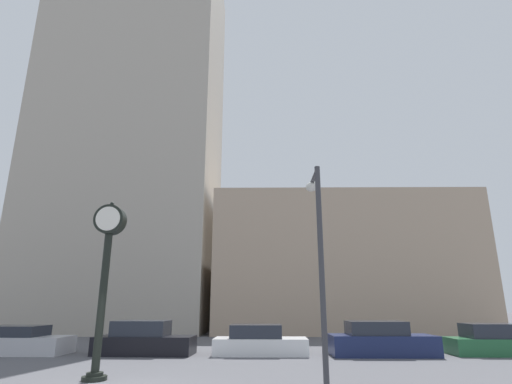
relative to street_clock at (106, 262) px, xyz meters
name	(u,v)px	position (x,y,z in m)	size (l,w,h in m)	color
building_tall_tower	(137,128)	(-6.89, 22.12, 14.84)	(14.96, 12.00, 36.48)	#ADA393
building_storefront_row	(338,266)	(11.48, 22.12, 1.87)	(20.31, 12.00, 10.55)	tan
street_clock	(106,262)	(0.00, 0.00, 0.00)	(0.94, 0.71, 5.33)	black
car_silver	(18,342)	(-5.96, 6.21, -2.89)	(4.36, 2.01, 1.21)	#BCBCC1
car_black	(144,340)	(-0.32, 6.10, -2.81)	(4.33, 1.90, 1.43)	black
car_white	(259,342)	(4.76, 6.11, -2.87)	(4.09, 1.82, 1.26)	silver
car_navy	(381,341)	(10.00, 5.88, -2.80)	(4.43, 1.89, 1.42)	#19234C
car_green	(498,342)	(15.22, 6.18, -2.86)	(4.40, 1.91, 1.31)	#236038
street_lamp_right	(318,237)	(6.34, -2.08, 0.42)	(0.36, 1.57, 5.64)	#38383D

